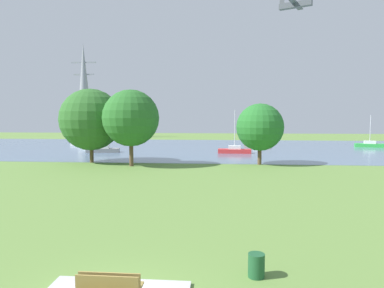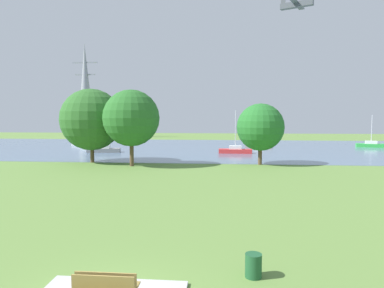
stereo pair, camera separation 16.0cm
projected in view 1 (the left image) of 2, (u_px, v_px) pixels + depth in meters
name	position (u px, v px, depth m)	size (l,w,h in m)	color
ground_plane	(187.00, 176.00, 31.60)	(160.00, 160.00, 0.00)	olive
bench_facing_water	(111.00, 287.00, 9.98)	(1.80, 0.48, 0.89)	#9FA488
litter_bin	(256.00, 265.00, 11.62)	(0.56, 0.56, 0.80)	#1E512D
water_surface	(203.00, 148.00, 59.41)	(140.00, 40.00, 0.02)	slate
sailboat_white	(84.00, 143.00, 64.00)	(4.92, 1.96, 5.74)	white
sailboat_green	(370.00, 145.00, 60.74)	(5.01, 2.52, 5.64)	green
sailboat_brown	(258.00, 143.00, 63.59)	(5.03, 2.82, 7.40)	brown
sailboat_red	(235.00, 150.00, 50.67)	(4.84, 1.64, 6.32)	red
sailboat_gray	(103.00, 150.00, 51.76)	(4.99, 2.33, 5.85)	gray
tree_mid_shore	(91.00, 120.00, 40.21)	(7.16, 7.16, 8.60)	brown
tree_east_far	(131.00, 118.00, 37.24)	(6.12, 6.12, 8.28)	brown
tree_east_near	(260.00, 127.00, 38.52)	(5.28, 5.28, 6.84)	brown
electricity_pylon	(84.00, 91.00, 87.45)	(6.40, 4.40, 23.69)	gray
light_aircraft	(295.00, 5.00, 68.65)	(6.24, 8.04, 2.10)	#4C5156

